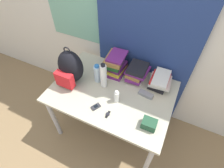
{
  "coord_description": "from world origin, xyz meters",
  "views": [
    {
      "loc": [
        0.5,
        -0.62,
        2.13
      ],
      "look_at": [
        0.0,
        0.43,
        0.85
      ],
      "focal_mm": 28.0,
      "sensor_mm": 36.0,
      "label": 1
    }
  ],
  "objects": [
    {
      "name": "sunscreen_bottle",
      "position": [
        0.1,
        0.33,
        0.81
      ],
      "size": [
        0.05,
        0.05,
        0.14
      ],
      "color": "white",
      "rests_on": "desk"
    },
    {
      "name": "camera_pouch",
      "position": [
        0.47,
        0.2,
        0.79
      ],
      "size": [
        0.13,
        0.1,
        0.08
      ],
      "color": "#234C33",
      "rests_on": "desk"
    },
    {
      "name": "cell_phone",
      "position": [
        -0.05,
        0.18,
        0.76
      ],
      "size": [
        0.08,
        0.1,
        0.02
      ],
      "color": "#2D2D33",
      "rests_on": "desk"
    },
    {
      "name": "water_bottle",
      "position": [
        -0.2,
        0.5,
        0.85
      ],
      "size": [
        0.07,
        0.07,
        0.22
      ],
      "color": "silver",
      "rests_on": "desk"
    },
    {
      "name": "book_stack_right",
      "position": [
        0.42,
        0.71,
        0.82
      ],
      "size": [
        0.23,
        0.28,
        0.13
      ],
      "color": "black",
      "rests_on": "desk"
    },
    {
      "name": "wall_back",
      "position": [
        -0.0,
        0.95,
        1.25
      ],
      "size": [
        6.0,
        0.06,
        2.5
      ],
      "color": "silver",
      "rests_on": "ground_plane"
    },
    {
      "name": "sports_bottle",
      "position": [
        -0.11,
        0.46,
        0.89
      ],
      "size": [
        0.07,
        0.07,
        0.3
      ],
      "color": "white",
      "rests_on": "desk"
    },
    {
      "name": "sunglasses_case",
      "position": [
        0.34,
        0.52,
        0.77
      ],
      "size": [
        0.16,
        0.08,
        0.04
      ],
      "color": "gray",
      "rests_on": "desk"
    },
    {
      "name": "book_stack_center",
      "position": [
        0.16,
        0.72,
        0.83
      ],
      "size": [
        0.23,
        0.28,
        0.16
      ],
      "color": "silver",
      "rests_on": "desk"
    },
    {
      "name": "book_stack_left",
      "position": [
        -0.09,
        0.72,
        0.86
      ],
      "size": [
        0.23,
        0.29,
        0.23
      ],
      "color": "#6B2370",
      "rests_on": "desk"
    },
    {
      "name": "wristwatch",
      "position": [
        0.09,
        0.15,
        0.75
      ],
      "size": [
        0.04,
        0.08,
        0.01
      ],
      "color": "black",
      "rests_on": "desk"
    },
    {
      "name": "curtain_blue",
      "position": [
        0.16,
        0.9,
        1.25
      ],
      "size": [
        1.06,
        0.04,
        2.5
      ],
      "color": "navy",
      "rests_on": "ground_plane"
    },
    {
      "name": "backpack",
      "position": [
        -0.45,
        0.39,
        0.93
      ],
      "size": [
        0.27,
        0.27,
        0.43
      ],
      "color": "black",
      "rests_on": "desk"
    },
    {
      "name": "ground_plane",
      "position": [
        0.0,
        0.0,
        0.0
      ],
      "size": [
        12.0,
        12.0,
        0.0
      ],
      "primitive_type": "plane",
      "color": "#8C704C"
    },
    {
      "name": "desk",
      "position": [
        0.0,
        0.43,
        0.66
      ],
      "size": [
        1.25,
        0.87,
        0.75
      ],
      "color": "#B7B299",
      "rests_on": "ground_plane"
    }
  ]
}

